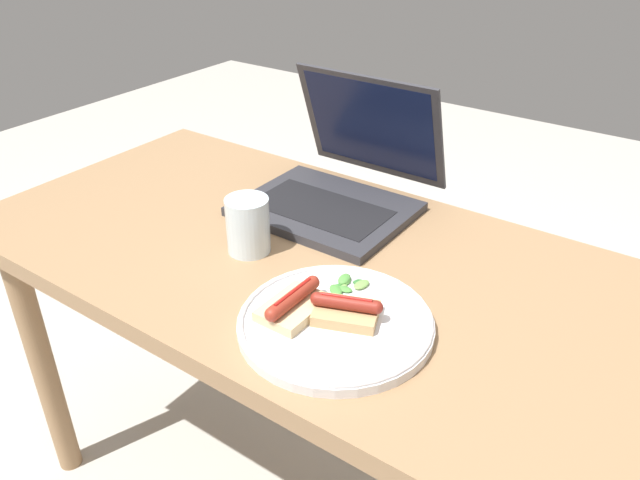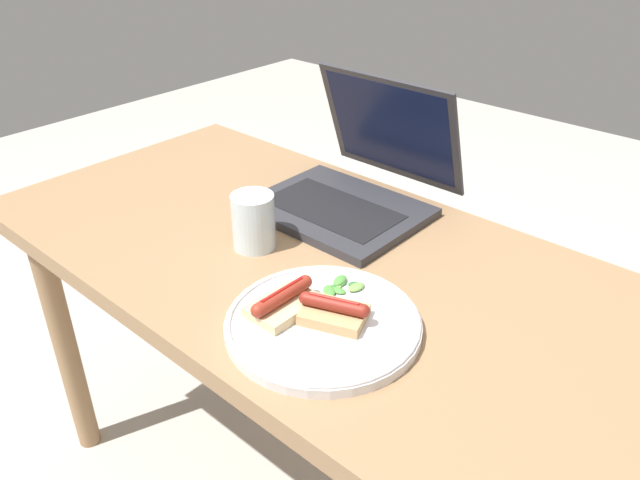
{
  "view_description": "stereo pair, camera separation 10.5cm",
  "coord_description": "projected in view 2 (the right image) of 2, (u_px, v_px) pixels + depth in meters",
  "views": [
    {
      "loc": [
        0.55,
        -0.78,
        1.3
      ],
      "look_at": [
        0.03,
        -0.03,
        0.77
      ],
      "focal_mm": 35.0,
      "sensor_mm": 36.0,
      "label": 1
    },
    {
      "loc": [
        0.63,
        -0.71,
        1.3
      ],
      "look_at": [
        0.03,
        -0.03,
        0.77
      ],
      "focal_mm": 35.0,
      "sensor_mm": 36.0,
      "label": 2
    }
  ],
  "objects": [
    {
      "name": "desk",
      "position": [
        321.0,
        297.0,
        1.16
      ],
      "size": [
        1.36,
        0.65,
        0.71
      ],
      "color": "#93704C",
      "rests_on": "ground_plane"
    },
    {
      "name": "salad_pile",
      "position": [
        341.0,
        286.0,
        1.01
      ],
      "size": [
        0.06,
        0.07,
        0.01
      ],
      "color": "#4C8E3D",
      "rests_on": "plate"
    },
    {
      "name": "drinking_glass",
      "position": [
        253.0,
        221.0,
        1.13
      ],
      "size": [
        0.08,
        0.08,
        0.1
      ],
      "color": "silver",
      "rests_on": "desk"
    },
    {
      "name": "sausage_toast_middle",
      "position": [
        283.0,
        302.0,
        0.95
      ],
      "size": [
        0.07,
        0.12,
        0.04
      ],
      "rotation": [
        0.0,
        0.0,
        4.71
      ],
      "color": "#D6B784",
      "rests_on": "plate"
    },
    {
      "name": "sausage_toast_left",
      "position": [
        334.0,
        311.0,
        0.93
      ],
      "size": [
        0.11,
        0.1,
        0.04
      ],
      "rotation": [
        0.0,
        0.0,
        3.51
      ],
      "color": "tan",
      "rests_on": "plate"
    },
    {
      "name": "laptop",
      "position": [
        353.0,
        185.0,
        1.27
      ],
      "size": [
        0.33,
        0.34,
        0.25
      ],
      "color": "#2D2D33",
      "rests_on": "desk"
    },
    {
      "name": "plate",
      "position": [
        323.0,
        323.0,
        0.94
      ],
      "size": [
        0.3,
        0.3,
        0.02
      ],
      "color": "silver",
      "rests_on": "desk"
    }
  ]
}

